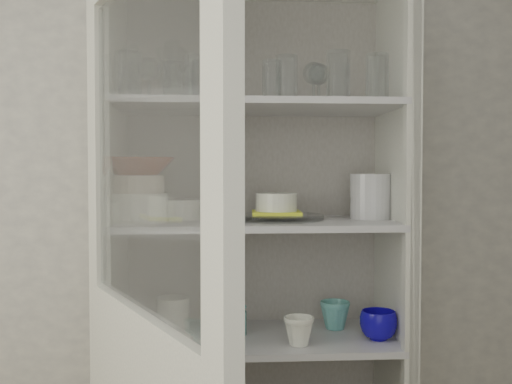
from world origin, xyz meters
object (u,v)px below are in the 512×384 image
(teal_jar, at_px, (235,321))
(measuring_cups, at_px, (171,336))
(yellow_trivet, at_px, (276,213))
(glass_platter, at_px, (276,217))
(goblet_3, at_px, (314,83))
(grey_bowl_stack, at_px, (371,196))
(goblet_0, at_px, (149,80))
(goblet_1, at_px, (185,84))
(cream_bowl, at_px, (136,184))
(mug_white, at_px, (299,331))
(white_canister, at_px, (173,316))
(white_ramekin, at_px, (276,202))
(goblet_2, at_px, (319,84))
(mug_teal, at_px, (335,315))
(pantry_cabinet, at_px, (255,308))
(plate_stack_front, at_px, (136,208))
(plate_stack_back, at_px, (178,209))
(terracotta_bowl, at_px, (136,166))
(mug_blue, at_px, (378,325))

(teal_jar, relative_size, measuring_cups, 0.96)
(yellow_trivet, bearing_deg, glass_platter, 0.00)
(goblet_3, height_order, yellow_trivet, goblet_3)
(yellow_trivet, relative_size, grey_bowl_stack, 1.05)
(goblet_0, bearing_deg, goblet_3, 2.88)
(goblet_0, xyz_separation_m, goblet_1, (0.12, 0.04, -0.01))
(cream_bowl, relative_size, teal_jar, 1.92)
(mug_white, relative_size, white_canister, 0.76)
(white_ramekin, height_order, teal_jar, white_ramekin)
(yellow_trivet, distance_m, white_ramekin, 0.04)
(white_ramekin, relative_size, teal_jar, 1.49)
(goblet_3, distance_m, white_ramekin, 0.47)
(measuring_cups, bearing_deg, mug_white, -8.23)
(goblet_3, relative_size, mug_white, 1.82)
(glass_platter, height_order, white_ramekin, white_ramekin)
(white_ramekin, bearing_deg, goblet_1, 160.94)
(goblet_2, relative_size, teal_jar, 1.81)
(yellow_trivet, relative_size, mug_teal, 1.56)
(pantry_cabinet, xyz_separation_m, yellow_trivet, (0.07, -0.05, 0.35))
(mug_teal, bearing_deg, white_ramekin, -161.80)
(plate_stack_front, distance_m, plate_stack_back, 0.19)
(pantry_cabinet, height_order, terracotta_bowl, pantry_cabinet)
(pantry_cabinet, xyz_separation_m, teal_jar, (-0.07, -0.06, -0.03))
(goblet_2, distance_m, grey_bowl_stack, 0.45)
(pantry_cabinet, distance_m, grey_bowl_stack, 0.57)
(grey_bowl_stack, bearing_deg, goblet_2, 157.42)
(plate_stack_front, relative_size, yellow_trivet, 1.25)
(goblet_0, relative_size, goblet_3, 1.03)
(cream_bowl, height_order, terracotta_bowl, terracotta_bowl)
(terracotta_bowl, xyz_separation_m, mug_blue, (0.81, -0.03, -0.54))
(goblet_1, relative_size, teal_jar, 1.77)
(measuring_cups, bearing_deg, cream_bowl, 171.17)
(goblet_1, bearing_deg, white_ramekin, -19.06)
(goblet_0, bearing_deg, goblet_2, 1.39)
(goblet_0, xyz_separation_m, terracotta_bowl, (-0.03, -0.14, -0.31))
(plate_stack_front, distance_m, glass_platter, 0.48)
(goblet_3, height_order, cream_bowl, goblet_3)
(glass_platter, relative_size, white_ramekin, 2.30)
(yellow_trivet, height_order, white_canister, yellow_trivet)
(goblet_2, xyz_separation_m, white_ramekin, (-0.16, -0.09, -0.43))
(goblet_3, distance_m, mug_blue, 0.89)
(terracotta_bowl, bearing_deg, plate_stack_front, 0.00)
(plate_stack_back, xyz_separation_m, glass_platter, (0.35, -0.08, -0.03))
(goblet_0, height_order, white_ramekin, goblet_0)
(plate_stack_front, height_order, teal_jar, plate_stack_front)
(plate_stack_front, relative_size, glass_platter, 0.63)
(cream_bowl, distance_m, glass_platter, 0.49)
(goblet_3, bearing_deg, measuring_cups, -159.69)
(plate_stack_back, distance_m, cream_bowl, 0.21)
(goblet_0, distance_m, teal_jar, 0.90)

